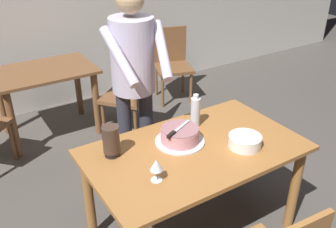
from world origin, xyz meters
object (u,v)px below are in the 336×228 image
object	(u,v)px
cake_knife	(174,132)
person_cutting_cake	(134,75)
wine_glass_near	(156,166)
background_table	(46,84)
background_chair_2	(132,92)
plate_stack	(245,141)
hurricane_lamp	(111,141)
cake_on_platter	(180,136)
background_chair_1	(172,61)
main_dining_table	(195,163)
water_bottle	(195,112)

from	to	relation	value
cake_knife	person_cutting_cake	xyz separation A→B (m)	(0.00, 0.55, 0.21)
wine_glass_near	background_table	distance (m)	2.19
background_chair_2	person_cutting_cake	bearing A→B (deg)	-114.93
plate_stack	hurricane_lamp	bearing A→B (deg)	154.53
cake_on_platter	background_table	distance (m)	1.95
plate_stack	person_cutting_cake	bearing A→B (deg)	116.57
cake_on_platter	background_table	size ratio (longest dim) A/B	0.34
wine_glass_near	hurricane_lamp	bearing A→B (deg)	106.21
plate_stack	background_chair_2	distance (m)	1.71
cake_on_platter	plate_stack	distance (m)	0.43
wine_glass_near	background_chair_1	xyz separation A→B (m)	(1.56, 2.25, -0.36)
wine_glass_near	main_dining_table	bearing A→B (deg)	21.71
water_bottle	hurricane_lamp	xyz separation A→B (m)	(-0.68, -0.03, -0.01)
main_dining_table	wine_glass_near	world-z (taller)	wine_glass_near
water_bottle	background_chair_2	xyz separation A→B (m)	(0.13, 1.28, -0.37)
cake_knife	plate_stack	bearing A→B (deg)	-31.32
cake_knife	water_bottle	size ratio (longest dim) A/B	1.01
cake_knife	background_chair_1	bearing A→B (deg)	57.53
background_chair_2	cake_knife	bearing A→B (deg)	-106.03
plate_stack	background_table	bearing A→B (deg)	108.62
cake_knife	wine_glass_near	world-z (taller)	wine_glass_near
water_bottle	background_table	world-z (taller)	water_bottle
background_chair_2	water_bottle	bearing A→B (deg)	-95.68
hurricane_lamp	person_cutting_cake	xyz separation A→B (m)	(0.39, 0.42, 0.22)
background_table	person_cutting_cake	bearing A→B (deg)	-76.40
main_dining_table	background_table	size ratio (longest dim) A/B	1.44
hurricane_lamp	background_chair_2	xyz separation A→B (m)	(0.81, 1.31, -0.37)
plate_stack	background_chair_1	world-z (taller)	background_chair_1
person_cutting_cake	cake_knife	bearing A→B (deg)	-90.17
wine_glass_near	hurricane_lamp	size ratio (longest dim) A/B	0.69
person_cutting_cake	background_table	world-z (taller)	person_cutting_cake
main_dining_table	cake_on_platter	world-z (taller)	cake_on_platter
main_dining_table	wine_glass_near	distance (m)	0.48
plate_stack	water_bottle	bearing A→B (deg)	105.60
cake_knife	background_table	size ratio (longest dim) A/B	0.25
main_dining_table	cake_knife	bearing A→B (deg)	142.27
person_cutting_cake	background_chair_1	world-z (taller)	person_cutting_cake
water_bottle	person_cutting_cake	xyz separation A→B (m)	(-0.29, 0.39, 0.21)
main_dining_table	wine_glass_near	size ratio (longest dim) A/B	10.03
background_table	background_chair_2	distance (m)	0.89
background_table	background_chair_1	size ratio (longest dim) A/B	1.11
cake_knife	background_chair_2	size ratio (longest dim) A/B	0.28
plate_stack	background_chair_2	size ratio (longest dim) A/B	0.24
background_table	plate_stack	bearing A→B (deg)	-71.38
plate_stack	hurricane_lamp	world-z (taller)	hurricane_lamp
main_dining_table	cake_on_platter	bearing A→B (deg)	111.35
cake_on_platter	plate_stack	bearing A→B (deg)	-39.25
hurricane_lamp	cake_on_platter	bearing A→B (deg)	-12.65
cake_on_platter	person_cutting_cake	world-z (taller)	person_cutting_cake
cake_on_platter	water_bottle	bearing A→B (deg)	30.72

